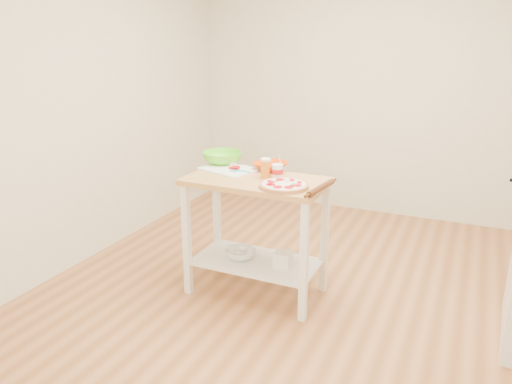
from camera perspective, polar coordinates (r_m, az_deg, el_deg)
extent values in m
cube|color=#B17141|center=(3.74, 5.47, -12.88)|extent=(4.00, 4.50, 0.02)
cube|color=beige|center=(5.45, 13.85, 11.48)|extent=(4.00, 0.02, 2.70)
cube|color=beige|center=(1.40, -24.83, -6.64)|extent=(4.00, 0.02, 2.70)
cube|color=beige|center=(4.34, -20.30, 9.45)|extent=(0.02, 4.50, 2.70)
cube|color=tan|center=(3.56, 0.00, 1.23)|extent=(1.01, 0.56, 0.04)
cube|color=white|center=(3.79, 0.00, -7.95)|extent=(0.93, 0.50, 0.02)
cube|color=white|center=(3.74, -7.91, -5.49)|extent=(0.05, 0.05, 0.86)
cube|color=white|center=(4.10, -4.47, -3.24)|extent=(0.05, 0.05, 0.86)
cube|color=white|center=(3.37, 5.49, -8.09)|extent=(0.05, 0.05, 0.86)
cube|color=white|center=(3.76, 7.84, -5.30)|extent=(0.05, 0.05, 0.86)
cylinder|color=tan|center=(3.36, 3.22, 0.65)|extent=(0.33, 0.33, 0.02)
cylinder|color=tan|center=(3.35, 3.23, 0.85)|extent=(0.33, 0.33, 0.01)
cylinder|color=white|center=(3.35, 3.23, 0.87)|extent=(0.29, 0.29, 0.01)
cylinder|color=red|center=(3.31, 4.70, 0.75)|extent=(0.06, 0.06, 0.01)
cylinder|color=red|center=(3.38, 4.75, 1.10)|extent=(0.06, 0.06, 0.01)
cylinder|color=red|center=(3.43, 3.93, 1.37)|extent=(0.06, 0.06, 0.01)
cylinder|color=red|center=(3.44, 2.72, 1.42)|extent=(0.06, 0.06, 0.01)
cylinder|color=red|center=(3.39, 1.79, 1.21)|extent=(0.06, 0.06, 0.01)
cylinder|color=red|center=(3.32, 1.68, 0.86)|extent=(0.06, 0.06, 0.01)
cylinder|color=red|center=(3.27, 2.49, 0.57)|extent=(0.06, 0.06, 0.01)
cylinder|color=red|center=(3.26, 3.76, 0.52)|extent=(0.06, 0.06, 0.01)
sphere|color=white|center=(3.35, 4.49, 0.95)|extent=(0.04, 0.04, 0.04)
sphere|color=white|center=(3.41, 3.60, 1.28)|extent=(0.04, 0.04, 0.04)
sphere|color=white|center=(3.40, 2.06, 1.25)|extent=(0.04, 0.04, 0.04)
plane|color=#195B14|center=(3.31, 4.10, 0.80)|extent=(0.04, 0.04, 0.00)
plane|color=#195B14|center=(3.37, 4.35, 1.12)|extent=(0.04, 0.04, 0.00)
plane|color=#195B14|center=(3.42, 3.47, 1.36)|extent=(0.03, 0.03, 0.00)
plane|color=#195B14|center=(3.40, 2.29, 1.28)|extent=(0.04, 0.04, 0.00)
plane|color=#195B14|center=(3.32, 1.62, 0.90)|extent=(0.04, 0.04, 0.00)
cube|color=white|center=(3.79, -3.07, 2.62)|extent=(0.47, 0.40, 0.01)
cube|color=#F4EACC|center=(3.92, -3.62, 3.37)|extent=(0.03, 0.03, 0.02)
cube|color=#F4EACC|center=(3.89, -3.26, 3.29)|extent=(0.03, 0.03, 0.02)
cube|color=#F4EACC|center=(3.87, -2.89, 3.21)|extent=(0.03, 0.03, 0.02)
cube|color=#F4EACC|center=(3.94, -3.27, 3.47)|extent=(0.03, 0.03, 0.02)
cube|color=#F4EACC|center=(3.92, -2.90, 3.39)|extent=(0.03, 0.03, 0.02)
cube|color=#F4EACC|center=(3.89, -2.53, 3.30)|extent=(0.03, 0.03, 0.02)
cylinder|color=red|center=(3.79, -2.65, 2.78)|extent=(0.07, 0.07, 0.01)
cylinder|color=red|center=(3.78, -2.49, 2.83)|extent=(0.07, 0.07, 0.01)
cylinder|color=red|center=(3.77, -2.32, 2.88)|extent=(0.07, 0.07, 0.01)
cube|color=#3DC5BE|center=(3.70, -2.52, 2.40)|extent=(0.06, 0.04, 0.01)
cylinder|color=#3DC5BE|center=(3.69, -1.38, 2.40)|extent=(0.10, 0.02, 0.01)
cube|color=silver|center=(3.90, -2.09, 3.20)|extent=(0.18, 0.03, 0.00)
cube|color=black|center=(3.94, -3.90, 3.39)|extent=(0.10, 0.03, 0.01)
imported|color=#DB4002|center=(3.78, 1.69, 2.98)|extent=(0.28, 0.28, 0.06)
imported|color=#5ED923|center=(3.97, -3.88, 3.91)|extent=(0.34, 0.34, 0.10)
cylinder|color=orange|center=(3.56, 1.10, 2.59)|extent=(0.07, 0.07, 0.12)
cylinder|color=white|center=(3.54, 1.11, 3.70)|extent=(0.07, 0.07, 0.02)
cylinder|color=white|center=(3.57, 2.46, 2.39)|extent=(0.08, 0.08, 0.10)
cylinder|color=red|center=(3.57, 2.46, 2.39)|extent=(0.08, 0.08, 0.04)
cylinder|color=silver|center=(3.54, 2.78, 3.55)|extent=(0.01, 0.05, 0.10)
cylinder|color=#5F2E15|center=(3.30, 7.42, 0.45)|extent=(0.09, 0.35, 0.04)
imported|color=silver|center=(3.81, -1.79, -7.07)|extent=(0.23, 0.23, 0.07)
cube|color=white|center=(3.66, 3.10, -7.72)|extent=(0.12, 0.12, 0.12)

